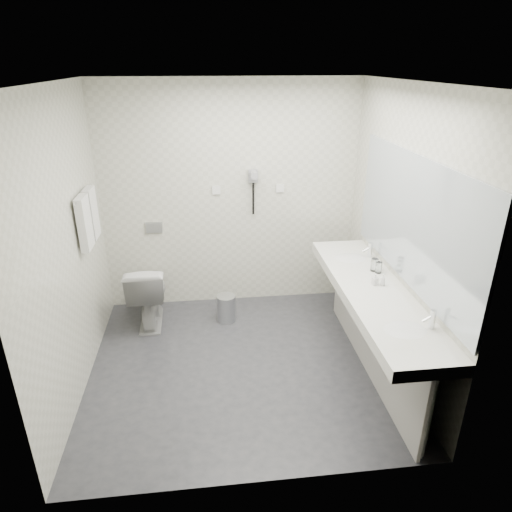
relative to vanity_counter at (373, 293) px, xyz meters
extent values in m
plane|color=#2A2A30|center=(-1.12, 0.20, -0.80)|extent=(2.80, 2.80, 0.00)
plane|color=silver|center=(-1.12, 0.20, 1.70)|extent=(2.80, 2.80, 0.00)
plane|color=beige|center=(-1.12, 1.50, 0.45)|extent=(2.80, 0.00, 2.80)
plane|color=beige|center=(-1.12, -1.10, 0.45)|extent=(2.80, 0.00, 2.80)
plane|color=beige|center=(-2.52, 0.20, 0.45)|extent=(0.00, 2.60, 2.60)
plane|color=beige|center=(0.27, 0.20, 0.45)|extent=(0.00, 2.60, 2.60)
cube|color=silver|center=(0.00, 0.00, 0.00)|extent=(0.55, 2.20, 0.10)
cube|color=#9C9994|center=(0.02, 0.00, -0.42)|extent=(0.03, 2.15, 0.75)
cylinder|color=silver|center=(0.05, -1.04, -0.42)|extent=(0.06, 0.06, 0.75)
cylinder|color=silver|center=(0.05, 1.04, -0.42)|extent=(0.06, 0.06, 0.75)
cube|color=#B2BCC6|center=(0.26, 0.00, 0.65)|extent=(0.02, 2.20, 1.05)
ellipsoid|color=silver|center=(0.00, -0.65, 0.04)|extent=(0.40, 0.31, 0.05)
ellipsoid|color=silver|center=(0.00, 0.65, 0.04)|extent=(0.40, 0.31, 0.05)
cylinder|color=silver|center=(0.19, -0.65, 0.12)|extent=(0.04, 0.04, 0.15)
cylinder|color=silver|center=(0.19, 0.65, 0.12)|extent=(0.04, 0.04, 0.15)
imported|color=silver|center=(0.03, 0.06, 0.10)|extent=(0.05, 0.05, 0.10)
imported|color=silver|center=(0.09, 0.04, 0.10)|extent=(0.04, 0.04, 0.10)
cylinder|color=silver|center=(0.15, 0.29, 0.10)|extent=(0.07, 0.07, 0.11)
cylinder|color=silver|center=(0.13, 0.34, 0.11)|extent=(0.07, 0.07, 0.12)
imported|color=silver|center=(-2.06, 1.08, -0.44)|extent=(0.41, 0.71, 0.71)
cube|color=#B2B5BA|center=(-1.98, 1.49, 0.15)|extent=(0.18, 0.02, 0.12)
cylinder|color=#B2B5BA|center=(-1.22, 1.01, -0.66)|extent=(0.25, 0.25, 0.29)
cylinder|color=#B2B5BA|center=(-1.22, 1.01, -0.50)|extent=(0.21, 0.21, 0.02)
cylinder|color=silver|center=(-2.47, 0.75, 0.75)|extent=(0.02, 0.62, 0.02)
cube|color=silver|center=(-2.46, 0.61, 0.53)|extent=(0.07, 0.24, 0.48)
cube|color=silver|center=(-2.46, 0.89, 0.53)|extent=(0.07, 0.24, 0.48)
cube|color=gray|center=(-0.88, 1.47, 0.70)|extent=(0.10, 0.04, 0.14)
cylinder|color=gray|center=(-0.88, 1.40, 0.73)|extent=(0.08, 0.14, 0.08)
cylinder|color=black|center=(-0.88, 1.46, 0.45)|extent=(0.02, 0.02, 0.35)
cube|color=silver|center=(-1.27, 1.49, 0.55)|extent=(0.09, 0.02, 0.09)
cube|color=silver|center=(-0.57, 1.49, 0.55)|extent=(0.09, 0.02, 0.09)
camera|label=1|loc=(-1.40, -3.28, 1.85)|focal=31.60mm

